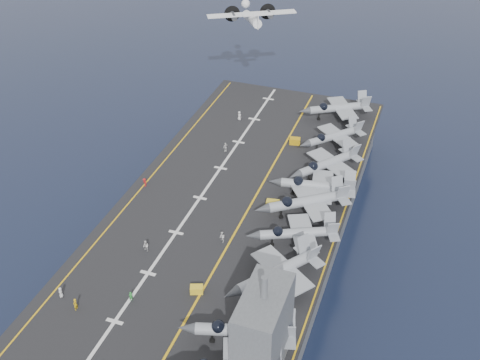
% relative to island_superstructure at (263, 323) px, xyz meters
% --- Properties ---
extents(ground, '(500.00, 500.00, 0.00)m').
position_rel_island_superstructure_xyz_m(ground, '(-15.00, 30.00, -17.90)').
color(ground, '#142135').
rests_on(ground, ground).
extents(hull, '(36.00, 90.00, 10.00)m').
position_rel_island_superstructure_xyz_m(hull, '(-15.00, 30.00, -12.90)').
color(hull, '#56595E').
rests_on(hull, ground).
extents(flight_deck, '(38.00, 92.00, 0.40)m').
position_rel_island_superstructure_xyz_m(flight_deck, '(-15.00, 30.00, -7.70)').
color(flight_deck, black).
rests_on(flight_deck, hull).
extents(foul_line, '(0.35, 90.00, 0.02)m').
position_rel_island_superstructure_xyz_m(foul_line, '(-12.00, 30.00, -7.48)').
color(foul_line, gold).
rests_on(foul_line, flight_deck).
extents(landing_centerline, '(0.50, 90.00, 0.02)m').
position_rel_island_superstructure_xyz_m(landing_centerline, '(-21.00, 30.00, -7.48)').
color(landing_centerline, silver).
rests_on(landing_centerline, flight_deck).
extents(deck_edge_port, '(0.25, 90.00, 0.02)m').
position_rel_island_superstructure_xyz_m(deck_edge_port, '(-32.00, 30.00, -7.48)').
color(deck_edge_port, gold).
rests_on(deck_edge_port, flight_deck).
extents(deck_edge_stbd, '(0.25, 90.00, 0.02)m').
position_rel_island_superstructure_xyz_m(deck_edge_stbd, '(3.50, 30.00, -7.48)').
color(deck_edge_stbd, gold).
rests_on(deck_edge_stbd, flight_deck).
extents(island_superstructure, '(5.00, 10.00, 15.00)m').
position_rel_island_superstructure_xyz_m(island_superstructure, '(0.00, 0.00, 0.00)').
color(island_superstructure, '#56595E').
rests_on(island_superstructure, flight_deck).
extents(fighter_jet_1, '(17.44, 13.99, 5.28)m').
position_rel_island_superstructure_xyz_m(fighter_jet_1, '(-3.14, 2.35, -4.86)').
color(fighter_jet_1, '#99A0AA').
rests_on(fighter_jet_1, flight_deck).
extents(fighter_jet_2, '(17.93, 19.03, 5.51)m').
position_rel_island_superstructure_xyz_m(fighter_jet_2, '(-2.32, 14.10, -4.75)').
color(fighter_jet_2, '#A1ABB2').
rests_on(fighter_jet_2, flight_deck).
extents(fighter_jet_3, '(17.01, 14.68, 4.97)m').
position_rel_island_superstructure_xyz_m(fighter_jet_3, '(-1.80, 23.74, -5.01)').
color(fighter_jet_3, gray).
rests_on(fighter_jet_3, flight_deck).
extents(fighter_jet_4, '(19.23, 18.00, 5.56)m').
position_rel_island_superstructure_xyz_m(fighter_jet_4, '(-2.44, 31.86, -4.72)').
color(fighter_jet_4, gray).
rests_on(fighter_jet_4, flight_deck).
extents(fighter_jet_5, '(16.55, 12.53, 5.21)m').
position_rel_island_superstructure_xyz_m(fighter_jet_5, '(-1.91, 37.09, -4.90)').
color(fighter_jet_5, gray).
rests_on(fighter_jet_5, flight_deck).
extents(fighter_jet_6, '(17.26, 18.15, 5.26)m').
position_rel_island_superstructure_xyz_m(fighter_jet_6, '(-1.83, 44.52, -4.87)').
color(fighter_jet_6, '#9298A0').
rests_on(fighter_jet_6, flight_deck).
extents(fighter_jet_7, '(16.46, 16.74, 4.89)m').
position_rel_island_superstructure_xyz_m(fighter_jet_7, '(-2.81, 54.82, -5.05)').
color(fighter_jet_7, '#90979F').
rests_on(fighter_jet_7, flight_deck).
extents(fighter_jet_8, '(18.32, 16.55, 5.30)m').
position_rel_island_superstructure_xyz_m(fighter_jet_8, '(-4.36, 66.41, -4.85)').
color(fighter_jet_8, '#9FA6B0').
rests_on(fighter_jet_8, flight_deck).
extents(tow_cart_a, '(2.14, 1.77, 1.10)m').
position_rel_island_superstructure_xyz_m(tow_cart_a, '(-12.65, 8.85, -6.95)').
color(tow_cart_a, gold).
rests_on(tow_cart_a, flight_deck).
extents(tow_cart_b, '(2.42, 1.77, 1.34)m').
position_rel_island_superstructure_xyz_m(tow_cart_b, '(-8.25, 31.63, -6.83)').
color(tow_cart_b, gold).
rests_on(tow_cart_b, flight_deck).
extents(tow_cart_c, '(2.29, 1.70, 1.25)m').
position_rel_island_superstructure_xyz_m(tow_cart_c, '(-10.22, 53.17, -6.87)').
color(tow_cart_c, '#C0910E').
rests_on(tow_cart_c, flight_deck).
extents(crew_0, '(1.14, 1.22, 1.70)m').
position_rel_island_superstructure_xyz_m(crew_0, '(-30.44, 1.62, -6.65)').
color(crew_0, silver).
rests_on(crew_0, flight_deck).
extents(crew_1, '(0.85, 1.22, 1.97)m').
position_rel_island_superstructure_xyz_m(crew_1, '(-27.14, 0.22, -6.52)').
color(crew_1, gold).
rests_on(crew_1, flight_deck).
extents(crew_2, '(1.38, 1.23, 1.92)m').
position_rel_island_superstructure_xyz_m(crew_2, '(-23.51, 14.45, -6.54)').
color(crew_2, silver).
rests_on(crew_2, flight_deck).
extents(crew_3, '(1.20, 1.10, 1.66)m').
position_rel_island_superstructure_xyz_m(crew_3, '(-31.67, 29.99, -6.67)').
color(crew_3, '#B21919').
rests_on(crew_3, flight_deck).
extents(crew_4, '(1.32, 1.42, 1.97)m').
position_rel_island_superstructure_xyz_m(crew_4, '(-22.19, 45.81, -6.51)').
color(crew_4, silver).
rests_on(crew_4, flight_deck).
extents(crew_5, '(1.45, 1.32, 2.01)m').
position_rel_island_superstructure_xyz_m(crew_5, '(-23.91, 58.67, -6.49)').
color(crew_5, silver).
rests_on(crew_5, flight_deck).
extents(crew_6, '(1.10, 1.16, 1.62)m').
position_rel_island_superstructure_xyz_m(crew_6, '(-20.73, 4.27, -6.69)').
color(crew_6, '#268C33').
rests_on(crew_6, flight_deck).
extents(crew_7, '(1.33, 1.34, 1.89)m').
position_rel_island_superstructure_xyz_m(crew_7, '(-13.17, 20.43, -6.55)').
color(crew_7, silver).
rests_on(crew_7, flight_deck).
extents(transport_plane, '(24.75, 22.35, 4.85)m').
position_rel_island_superstructure_xyz_m(transport_plane, '(-28.58, 80.27, 6.68)').
color(transport_plane, silver).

